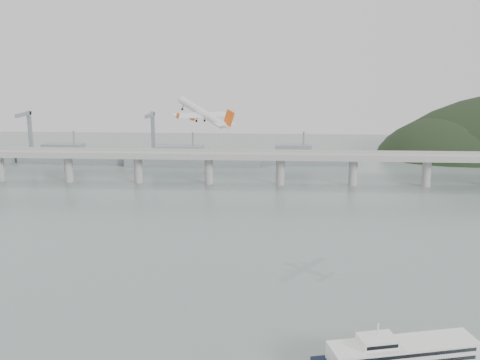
{
  "coord_description": "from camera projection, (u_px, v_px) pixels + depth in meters",
  "views": [
    {
      "loc": [
        13.29,
        -182.26,
        90.28
      ],
      "look_at": [
        0.0,
        55.0,
        36.0
      ],
      "focal_mm": 42.0,
      "sensor_mm": 36.0,
      "label": 1
    }
  ],
  "objects": [
    {
      "name": "ground",
      "position": [
        231.0,
        314.0,
        198.24
      ],
      "size": [
        900.0,
        900.0,
        0.0
      ],
      "primitive_type": "plane",
      "color": "slate",
      "rests_on": "ground"
    },
    {
      "name": "bridge",
      "position": [
        250.0,
        159.0,
        389.04
      ],
      "size": [
        800.0,
        22.0,
        23.9
      ],
      "color": "#9A9997",
      "rests_on": "ground"
    },
    {
      "name": "distant_fleet",
      "position": [
        67.0,
        156.0,
        463.34
      ],
      "size": [
        453.0,
        60.9,
        40.0
      ],
      "color": "slate",
      "rests_on": "ground"
    },
    {
      "name": "ferry",
      "position": [
        403.0,
        358.0,
        161.31
      ],
      "size": [
        83.77,
        29.89,
        16.04
      ],
      "rotation": [
        0.0,
        0.0,
        0.24
      ],
      "color": "black",
      "rests_on": "ground"
    },
    {
      "name": "airliner",
      "position": [
        203.0,
        113.0,
        252.5
      ],
      "size": [
        31.16,
        30.27,
        15.55
      ],
      "rotation": [
        0.05,
        -0.35,
        2.46
      ],
      "color": "silver",
      "rests_on": "ground"
    }
  ]
}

